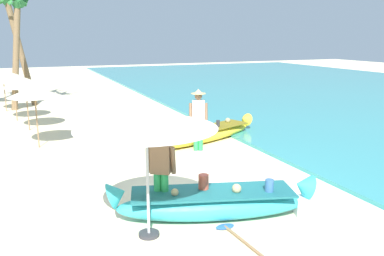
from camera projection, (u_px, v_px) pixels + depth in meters
The scene contains 14 objects.
ground_plane at pixel (193, 192), 8.95m from camera, with size 80.00×80.00×0.00m, color beige.
boat_cyan_foreground at pixel (213, 203), 7.62m from camera, with size 3.93×1.82×0.86m.
boat_yellow_midground at pixel (204, 134), 13.15m from camera, with size 4.41×2.18×0.74m.
person_vendor_hatted at pixel (198, 115), 11.98m from camera, with size 0.59×0.44×1.86m.
person_tourist_customer at pixel (161, 169), 7.49m from camera, with size 0.57×0.46×1.73m.
patio_umbrella_large at pixel (146, 119), 6.54m from camera, with size 2.36×2.36×2.23m.
parasol_row_0 at pixel (34, 92), 12.14m from camera, with size 1.60×1.60×1.91m.
parasol_row_1 at pixel (25, 83), 14.42m from camera, with size 1.60×1.60×1.91m.
parasol_row_2 at pixel (13, 78), 16.11m from camera, with size 1.60×1.60×1.91m.
parasol_row_3 at pixel (3, 73), 18.15m from camera, with size 1.60×1.60×1.91m.
palm_tree_tall_inland at pixel (8, 6), 18.91m from camera, with size 2.58×2.62×5.93m.
palm_tree_leaning_seaward at pixel (17, 9), 18.07m from camera, with size 2.64×2.53×5.65m.
cooler_box at pixel (306, 206), 7.79m from camera, with size 0.41×0.35×0.35m, color silver.
paddle at pixel (239, 237), 6.88m from camera, with size 0.37×1.55×0.05m.
Camera 1 is at (-3.29, -7.74, 3.39)m, focal length 37.78 mm.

